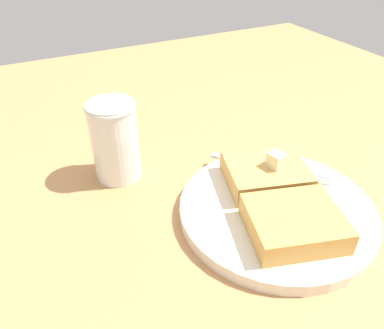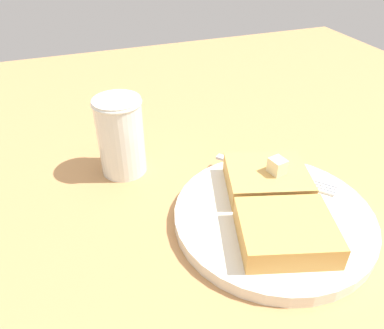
# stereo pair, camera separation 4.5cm
# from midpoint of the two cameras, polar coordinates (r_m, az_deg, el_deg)

# --- Properties ---
(table_surface) EXTENTS (1.22, 1.22, 0.03)m
(table_surface) POSITION_cam_midpoint_polar(r_m,az_deg,el_deg) (0.50, 6.67, -5.03)
(table_surface) COLOR tan
(table_surface) RESTS_ON ground
(plate) EXTENTS (0.23, 0.23, 0.02)m
(plate) POSITION_cam_midpoint_polar(r_m,az_deg,el_deg) (0.45, 15.14, -7.73)
(plate) COLOR silver
(plate) RESTS_ON table_surface
(toast_slice_left) EXTENTS (0.11, 0.12, 0.03)m
(toast_slice_left) POSITION_cam_midpoint_polar(r_m,az_deg,el_deg) (0.47, 14.04, -2.28)
(toast_slice_left) COLOR tan
(toast_slice_left) RESTS_ON plate
(toast_slice_middle) EXTENTS (0.11, 0.12, 0.03)m
(toast_slice_middle) POSITION_cam_midpoint_polar(r_m,az_deg,el_deg) (0.41, 17.28, -9.86)
(toast_slice_middle) COLOR #D8A14F
(toast_slice_middle) RESTS_ON plate
(butter_pat_primary) EXTENTS (0.02, 0.02, 0.02)m
(butter_pat_primary) POSITION_cam_midpoint_polar(r_m,az_deg,el_deg) (0.45, 15.68, -0.32)
(butter_pat_primary) COLOR beige
(butter_pat_primary) RESTS_ON toast_slice_left
(fork) EXTENTS (0.13, 0.12, 0.00)m
(fork) POSITION_cam_midpoint_polar(r_m,az_deg,el_deg) (0.50, 15.88, -1.64)
(fork) COLOR silver
(fork) RESTS_ON plate
(syrup_jar) EXTENTS (0.06, 0.06, 0.11)m
(syrup_jar) POSITION_cam_midpoint_polar(r_m,az_deg,el_deg) (0.50, -8.22, 3.84)
(syrup_jar) COLOR #351A06
(syrup_jar) RESTS_ON table_surface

